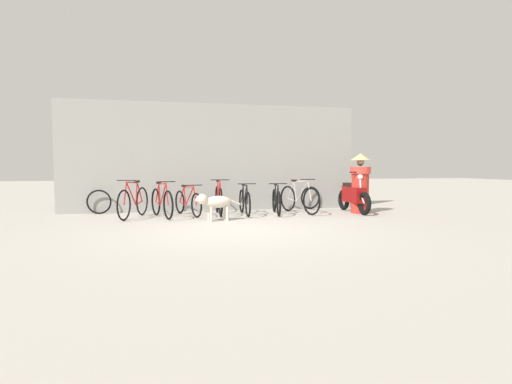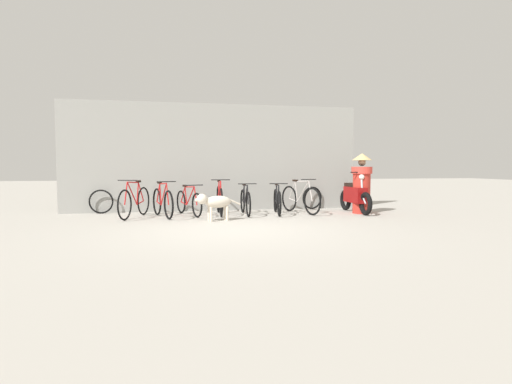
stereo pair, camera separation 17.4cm
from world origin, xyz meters
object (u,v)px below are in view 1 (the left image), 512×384
object	(u,v)px
bicycle_6	(299,199)
bicycle_5	(276,201)
bicycle_0	(134,202)
person_in_robes	(360,182)
stray_dog	(215,202)
bicycle_1	(162,202)
bicycle_4	(245,202)
bicycle_3	(219,200)
bicycle_2	(188,202)
spare_tire_left	(99,202)
spare_tire_right	(310,198)
motorcycle	(354,196)

from	to	relation	value
bicycle_6	bicycle_5	bearing A→B (deg)	-99.67
bicycle_0	person_in_robes	world-z (taller)	person_in_robes
bicycle_6	stray_dog	size ratio (longest dim) A/B	1.57
bicycle_1	bicycle_4	bearing A→B (deg)	74.37
bicycle_1	bicycle_3	bearing A→B (deg)	81.90
bicycle_0	bicycle_1	bearing A→B (deg)	101.04
bicycle_2	spare_tire_left	distance (m)	2.38
bicycle_2	bicycle_4	size ratio (longest dim) A/B	1.01
spare_tire_right	bicycle_1	bearing A→B (deg)	-165.90
bicycle_6	person_in_robes	world-z (taller)	person_in_robes
person_in_robes	motorcycle	bearing A→B (deg)	-61.02
bicycle_5	spare_tire_right	distance (m)	1.63
bicycle_2	bicycle_3	distance (m)	0.79
bicycle_2	motorcycle	size ratio (longest dim) A/B	0.87
bicycle_1	bicycle_2	world-z (taller)	bicycle_1
bicycle_1	spare_tire_left	distance (m)	1.92
bicycle_6	spare_tire_left	distance (m)	5.23
bicycle_4	bicycle_0	bearing A→B (deg)	-88.91
bicycle_4	person_in_robes	xyz separation A→B (m)	(3.06, -0.28, 0.49)
motorcycle	spare_tire_left	size ratio (longest dim) A/B	2.87
bicycle_2	bicycle_5	xyz separation A→B (m)	(2.27, -0.21, 0.01)
bicycle_5	spare_tire_left	distance (m)	4.62
spare_tire_right	person_in_robes	bearing A→B (deg)	-53.36
bicycle_2	bicycle_5	distance (m)	2.27
person_in_robes	spare_tire_left	bearing A→B (deg)	-11.35
bicycle_4	stray_dog	xyz separation A→B (m)	(-0.88, -1.03, 0.09)
bicycle_1	spare_tire_right	bearing A→B (deg)	86.05
bicycle_3	spare_tire_right	xyz separation A→B (m)	(2.78, 0.81, -0.05)
bicycle_0	bicycle_2	distance (m)	1.31
bicycle_1	motorcycle	size ratio (longest dim) A/B	0.88
bicycle_6	person_in_robes	size ratio (longest dim) A/B	1.07
bicycle_4	spare_tire_left	xyz separation A→B (m)	(-3.67, 0.97, -0.02)
stray_dog	bicycle_4	bearing A→B (deg)	-144.36
bicycle_2	spare_tire_right	bearing A→B (deg)	82.58
stray_dog	spare_tire_right	world-z (taller)	spare_tire_right
person_in_robes	spare_tire_right	xyz separation A→B (m)	(-0.93, 1.25, -0.50)
bicycle_4	person_in_robes	size ratio (longest dim) A/B	1.00
motorcycle	bicycle_0	bearing A→B (deg)	-90.84
stray_dog	person_in_robes	xyz separation A→B (m)	(3.94, 0.75, 0.39)
bicycle_6	person_in_robes	distance (m)	1.67
stray_dog	spare_tire_right	bearing A→B (deg)	-160.37
stray_dog	bicycle_2	bearing A→B (deg)	-79.55
bicycle_6	spare_tire_right	distance (m)	1.11
bicycle_2	bicycle_4	bearing A→B (deg)	62.88
bicycle_5	bicycle_6	xyz separation A→B (m)	(0.65, 0.09, 0.04)
stray_dog	spare_tire_right	distance (m)	3.62
person_in_robes	spare_tire_right	distance (m)	1.63
bicycle_6	spare_tire_right	world-z (taller)	bicycle_6
bicycle_1	motorcycle	bearing A→B (deg)	71.71
bicycle_5	person_in_robes	xyz separation A→B (m)	(2.22, -0.26, 0.49)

